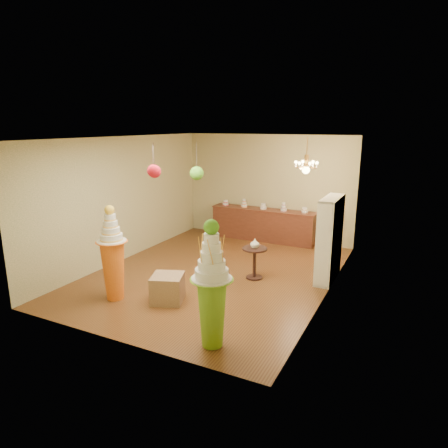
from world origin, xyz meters
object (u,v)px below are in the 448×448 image
at_px(pedestal_green, 212,296).
at_px(pedestal_orange, 113,262).
at_px(sideboard, 263,224).
at_px(round_table, 255,259).

height_order(pedestal_green, pedestal_orange, pedestal_green).
distance_m(pedestal_green, pedestal_orange, 2.55).
distance_m(pedestal_orange, sideboard, 5.14).
relative_size(pedestal_green, pedestal_orange, 1.07).
xyz_separation_m(pedestal_orange, sideboard, (1.12, 5.01, -0.26)).
relative_size(pedestal_orange, round_table, 2.66).
bearing_deg(sideboard, pedestal_orange, -102.54).
bearing_deg(round_table, pedestal_green, -80.81).
xyz_separation_m(sideboard, round_table, (0.90, -2.85, -0.03)).
bearing_deg(pedestal_green, sideboard, 103.43).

